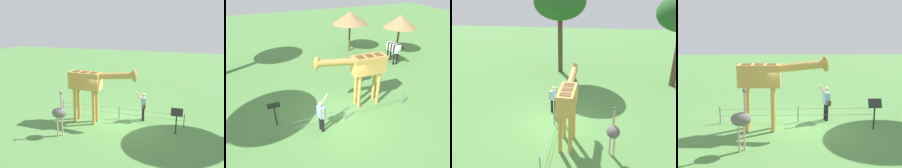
% 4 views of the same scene
% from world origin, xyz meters
% --- Properties ---
extents(ground_plane, '(60.00, 60.00, 0.00)m').
position_xyz_m(ground_plane, '(0.00, 0.00, 0.00)').
color(ground_plane, '#568E47').
extents(giraffe, '(3.69, 0.77, 3.13)m').
position_xyz_m(giraffe, '(-1.33, -0.67, 2.18)').
color(giraffe, gold).
rests_on(giraffe, ground_plane).
extents(visitor, '(0.61, 0.57, 1.74)m').
position_xyz_m(visitor, '(1.30, 0.42, 0.90)').
color(visitor, black).
rests_on(visitor, ground_plane).
extents(zebra, '(0.45, 1.80, 1.66)m').
position_xyz_m(zebra, '(-6.30, -4.61, 1.16)').
color(zebra, black).
rests_on(zebra, ground_plane).
extents(ostrich, '(0.70, 0.56, 2.25)m').
position_xyz_m(ostrich, '(-2.12, -2.64, 1.18)').
color(ostrich, '#CC9E93').
rests_on(ostrich, ground_plane).
extents(shade_hut_near, '(3.00, 3.00, 3.41)m').
position_xyz_m(shade_hut_near, '(-4.36, -8.36, 2.90)').
color(shade_hut_near, brown).
rests_on(shade_hut_near, ground_plane).
extents(shade_hut_far, '(2.69, 2.69, 3.28)m').
position_xyz_m(shade_hut_far, '(-7.70, -6.00, 2.79)').
color(shade_hut_far, brown).
rests_on(shade_hut_far, ground_plane).
extents(info_sign, '(0.56, 0.21, 1.32)m').
position_xyz_m(info_sign, '(3.15, -0.73, 0.95)').
color(info_sign, black).
rests_on(info_sign, ground_plane).
extents(wire_fence, '(7.05, 0.05, 0.75)m').
position_xyz_m(wire_fence, '(0.00, 0.19, 0.40)').
color(wire_fence, slate).
rests_on(wire_fence, ground_plane).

